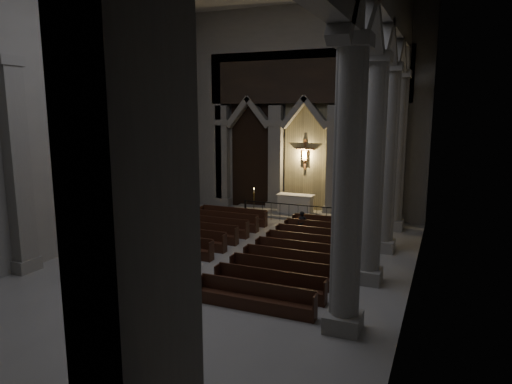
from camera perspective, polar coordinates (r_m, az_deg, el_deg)
room at (r=16.56m, az=-5.88°, el=15.30°), size 24.00×24.10×12.00m
sanctuary_wall at (r=27.19m, az=6.16°, el=11.20°), size 14.00×0.77×12.00m
right_arcade at (r=16.08m, az=14.79°, el=15.99°), size 1.00×24.00×12.00m
left_pilasters at (r=23.30m, az=-16.21°, el=4.37°), size 0.60×13.00×8.03m
sanctuary_step at (r=26.98m, az=5.32°, el=-2.78°), size 8.50×2.60×0.15m
altar at (r=26.94m, az=4.95°, el=-1.43°), size 2.15×0.86×1.09m
altar_rail at (r=25.23m, az=4.14°, el=-2.22°), size 5.37×0.09×1.06m
candle_stand_left at (r=26.95m, az=-0.26°, el=-1.96°), size 0.27×0.27×1.60m
candle_stand_right at (r=25.55m, az=9.99°, el=-2.89°), size 0.24×0.24×1.45m
pews at (r=19.67m, az=-1.87°, el=-7.05°), size 9.30×10.05×0.87m
worshipper at (r=22.48m, az=5.78°, el=-3.99°), size 0.53×0.44×1.25m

